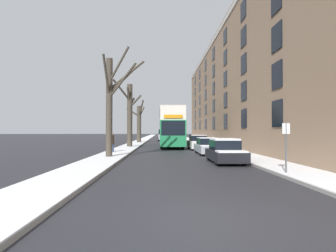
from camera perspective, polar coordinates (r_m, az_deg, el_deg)
ground_plane at (r=6.08m, az=10.46°, el=-19.12°), size 320.00×320.00×0.00m
sidewalk_left at (r=58.80m, az=-5.05°, el=-2.83°), size 2.29×130.00×0.16m
sidewalk_right at (r=58.99m, az=4.35°, el=-2.83°), size 2.29×130.00×0.16m
terrace_facade_right at (r=37.50m, az=16.76°, el=7.40°), size 9.10×51.34×14.76m
bare_tree_left_0 at (r=18.26m, az=-12.24°, el=5.18°), size 2.61×1.85×7.52m
bare_tree_left_1 at (r=29.44m, az=-8.37°, el=2.72°), size 2.97×3.57×7.33m
bare_tree_left_2 at (r=40.50m, az=-6.32°, el=0.77°), size 2.82×4.54×6.50m
double_decker_bus at (r=30.90m, az=0.65°, el=0.06°), size 2.60×11.36×4.42m
parked_car_0 at (r=16.03m, az=12.30°, el=-5.46°), size 1.74×3.91×1.43m
parked_car_1 at (r=21.82m, az=8.57°, el=-4.39°), size 1.72×4.43×1.34m
parked_car_2 at (r=27.22m, az=6.55°, el=-3.63°), size 1.82×4.28×1.46m
oncoming_van at (r=51.18m, az=-1.06°, el=-1.81°), size 2.04×5.50×2.27m
pedestrian_left_sidewalk at (r=22.11m, az=-12.12°, el=-3.45°), size 0.38×0.38×1.75m
street_sign_post at (r=11.90m, az=24.29°, el=-3.83°), size 0.32×0.07×2.23m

